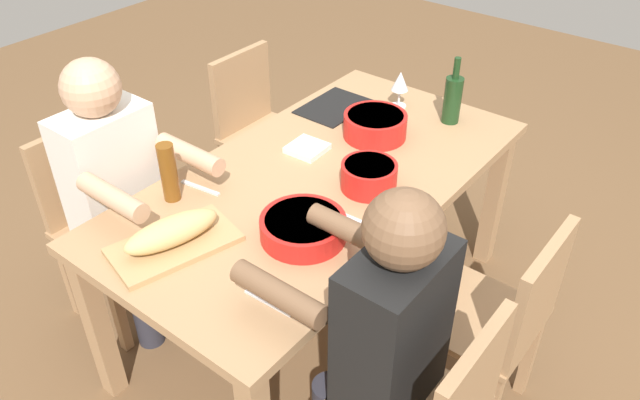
% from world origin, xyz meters
% --- Properties ---
extents(ground_plane, '(8.00, 8.00, 0.00)m').
position_xyz_m(ground_plane, '(0.00, 0.00, 0.00)').
color(ground_plane, brown).
extents(dining_table, '(1.73, 0.91, 0.74)m').
position_xyz_m(dining_table, '(0.00, 0.00, 0.65)').
color(dining_table, '#A87F56').
rests_on(dining_table, ground_plane).
extents(diner_far_right, '(0.41, 0.53, 1.20)m').
position_xyz_m(diner_far_right, '(0.48, 0.59, 0.70)').
color(diner_far_right, '#2D2D38').
rests_on(diner_far_right, ground_plane).
extents(chair_near_left, '(0.40, 0.40, 0.85)m').
position_xyz_m(chair_near_left, '(-0.48, -0.77, 0.48)').
color(chair_near_left, '#A87F56').
rests_on(chair_near_left, ground_plane).
extents(chair_far_center, '(0.40, 0.40, 0.85)m').
position_xyz_m(chair_far_center, '(0.00, 0.77, 0.48)').
color(chair_far_center, '#A87F56').
rests_on(chair_far_center, ground_plane).
extents(chair_near_right, '(0.40, 0.40, 0.85)m').
position_xyz_m(chair_near_right, '(0.48, -0.77, 0.48)').
color(chair_near_right, '#A87F56').
rests_on(chair_near_right, ground_plane).
extents(diner_near_right, '(0.41, 0.53, 1.20)m').
position_xyz_m(diner_near_right, '(0.48, -0.59, 0.70)').
color(diner_near_right, '#2D2D38').
rests_on(diner_near_right, ground_plane).
extents(serving_bowl_fruit, '(0.26, 0.26, 0.10)m').
position_xyz_m(serving_bowl_fruit, '(-0.37, -0.01, 0.80)').
color(serving_bowl_fruit, red).
rests_on(serving_bowl_fruit, dining_table).
extents(serving_bowl_greens, '(0.20, 0.20, 0.10)m').
position_xyz_m(serving_bowl_greens, '(-0.05, 0.19, 0.80)').
color(serving_bowl_greens, red).
rests_on(serving_bowl_greens, dining_table).
extents(serving_bowl_pasta, '(0.28, 0.28, 0.07)m').
position_xyz_m(serving_bowl_pasta, '(0.32, 0.18, 0.78)').
color(serving_bowl_pasta, red).
rests_on(serving_bowl_pasta, dining_table).
extents(cutting_board, '(0.44, 0.31, 0.02)m').
position_xyz_m(cutting_board, '(0.61, -0.11, 0.75)').
color(cutting_board, tan).
rests_on(cutting_board, dining_table).
extents(bread_loaf, '(0.34, 0.19, 0.09)m').
position_xyz_m(bread_loaf, '(0.61, -0.11, 0.81)').
color(bread_loaf, tan).
rests_on(bread_loaf, cutting_board).
extents(wine_bottle, '(0.08, 0.08, 0.29)m').
position_xyz_m(wine_bottle, '(-0.68, 0.18, 0.85)').
color(wine_bottle, '#193819').
rests_on(wine_bottle, dining_table).
extents(beer_bottle, '(0.06, 0.06, 0.22)m').
position_xyz_m(beer_bottle, '(0.44, -0.33, 0.85)').
color(beer_bottle, brown).
rests_on(beer_bottle, dining_table).
extents(wine_glass, '(0.08, 0.08, 0.17)m').
position_xyz_m(wine_glass, '(-0.66, -0.07, 0.86)').
color(wine_glass, silver).
rests_on(wine_glass, dining_table).
extents(fork_far_right, '(0.02, 0.17, 0.01)m').
position_xyz_m(fork_far_right, '(0.62, 0.29, 0.74)').
color(fork_far_right, silver).
rests_on(fork_far_right, dining_table).
extents(placemat_near_left, '(0.32, 0.23, 0.01)m').
position_xyz_m(placemat_near_left, '(-0.48, -0.29, 0.74)').
color(placemat_near_left, black).
rests_on(placemat_near_left, dining_table).
extents(fork_far_center, '(0.02, 0.17, 0.01)m').
position_xyz_m(fork_far_center, '(0.14, 0.29, 0.74)').
color(fork_far_center, silver).
rests_on(fork_far_center, dining_table).
extents(fork_near_right, '(0.04, 0.17, 0.01)m').
position_xyz_m(fork_near_right, '(0.34, -0.29, 0.74)').
color(fork_near_right, silver).
rests_on(fork_near_right, dining_table).
extents(napkin_stack, '(0.15, 0.15, 0.02)m').
position_xyz_m(napkin_stack, '(-0.11, -0.15, 0.75)').
color(napkin_stack, white).
rests_on(napkin_stack, dining_table).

